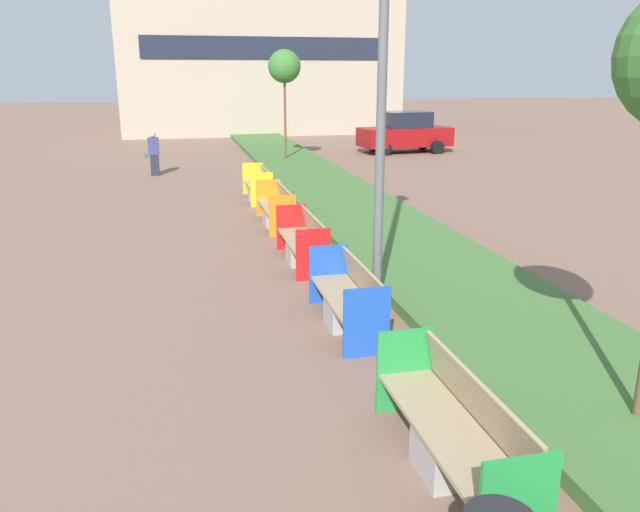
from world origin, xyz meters
The scene contains 11 objects.
planter_grass_strip centered at (3.20, 12.00, 0.09)m, with size 2.80×120.00×0.18m.
building_backdrop centered at (4.00, 42.61, 4.47)m, with size 16.41×7.11×8.95m.
bench_green_frame centered at (0.94, 7.13, 0.38)m, with size 0.65×2.37×0.94m.
bench_blue_frame centered at (0.94, 10.70, 0.37)m, with size 0.65×2.11×0.94m.
bench_red_frame centered at (0.94, 13.92, 0.37)m, with size 0.65×2.17×0.94m.
bench_orange_frame centered at (0.94, 17.16, 0.37)m, with size 0.65×2.21×0.94m.
bench_yellow_frame centered at (0.94, 20.42, 0.37)m, with size 0.65×2.01×0.94m.
street_lamp_post centered at (1.55, 11.25, 3.98)m, with size 0.24×0.44×7.20m.
sapling_tree_far centered at (3.09, 28.13, 3.78)m, with size 1.31×1.31×4.47m.
pedestrian_walking centered at (-2.11, 25.77, 0.78)m, with size 0.53×0.24×1.55m.
parked_car_distant centered at (9.07, 30.22, 0.91)m, with size 4.36×2.18×1.86m.
Camera 1 is at (-1.35, 2.59, 3.53)m, focal length 35.00 mm.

